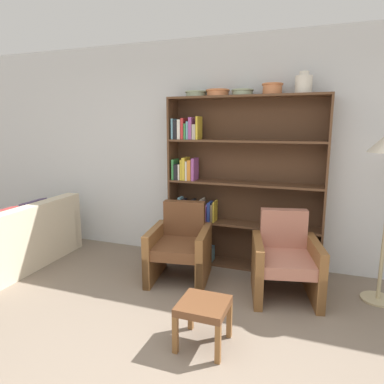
% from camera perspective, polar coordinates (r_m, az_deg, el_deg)
% --- Properties ---
extents(wall_back, '(12.00, 0.06, 2.75)m').
position_cam_1_polar(wall_back, '(4.24, 9.60, 6.37)').
color(wall_back, silver).
rests_on(wall_back, ground).
extents(bookshelf, '(1.85, 0.30, 2.04)m').
position_cam_1_polar(bookshelf, '(4.17, 6.26, 0.78)').
color(bookshelf, brown).
rests_on(bookshelf, ground).
extents(bowl_brass, '(0.26, 0.26, 0.07)m').
position_cam_1_polar(bowl_brass, '(4.22, 0.71, 16.09)').
color(bowl_brass, gray).
rests_on(bowl_brass, bookshelf).
extents(bowl_terracotta, '(0.28, 0.28, 0.08)m').
position_cam_1_polar(bowl_terracotta, '(4.14, 4.32, 16.23)').
color(bowl_terracotta, '#C67547').
rests_on(bowl_terracotta, bookshelf).
extents(bowl_cream, '(0.25, 0.25, 0.07)m').
position_cam_1_polar(bowl_cream, '(4.07, 8.40, 16.17)').
color(bowl_cream, gray).
rests_on(bowl_cream, bookshelf).
extents(bowl_copper, '(0.23, 0.23, 0.12)m').
position_cam_1_polar(bowl_copper, '(4.02, 13.25, 16.48)').
color(bowl_copper, '#C67547').
rests_on(bowl_copper, bookshelf).
extents(vase_tall, '(0.18, 0.18, 0.23)m').
position_cam_1_polar(vase_tall, '(3.99, 18.11, 16.73)').
color(vase_tall, silver).
rests_on(vase_tall, bookshelf).
extents(couch, '(1.02, 1.70, 0.79)m').
position_cam_1_polar(couch, '(4.81, -27.91, -7.59)').
color(couch, beige).
rests_on(couch, ground).
extents(armchair_leather, '(0.74, 0.77, 0.84)m').
position_cam_1_polar(armchair_leather, '(3.90, -1.98, -9.00)').
color(armchair_leather, brown).
rests_on(armchair_leather, ground).
extents(armchair_cushioned, '(0.78, 0.81, 0.84)m').
position_cam_1_polar(armchair_cushioned, '(3.65, 15.26, -10.84)').
color(armchair_cushioned, brown).
rests_on(armchair_cushioned, ground).
extents(footstool, '(0.38, 0.38, 0.36)m').
position_cam_1_polar(footstool, '(2.81, 1.92, -19.01)').
color(footstool, brown).
rests_on(footstool, ground).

